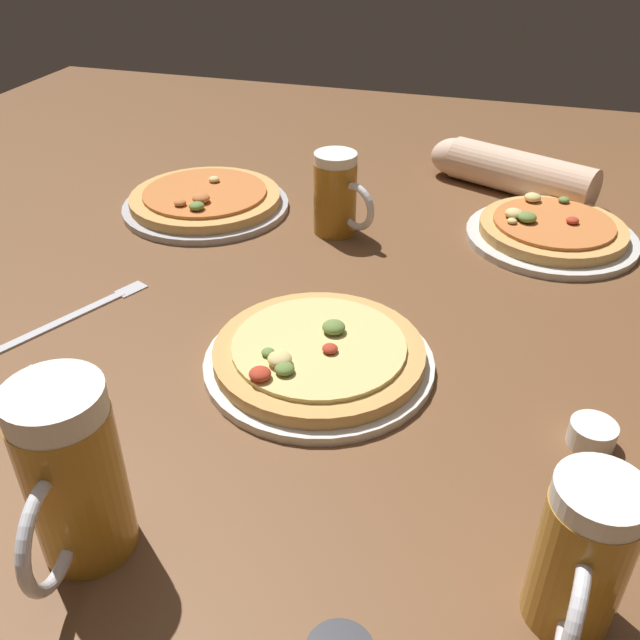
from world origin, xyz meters
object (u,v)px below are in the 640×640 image
Objects in this scene: pizza_plate_near at (319,356)px; diner_arm at (505,169)px; ramekin_sauce at (592,434)px; beer_mug_pale at (337,195)px; beer_mug_amber at (581,560)px; fork_left at (79,312)px; pizza_plate_side at (551,231)px; beer_mug_dark at (72,477)px; pizza_plate_far at (206,201)px.

pizza_plate_near is 0.68m from diner_arm.
ramekin_sauce is at bearing -77.95° from diner_arm.
beer_mug_amber is at bearing -59.41° from beer_mug_pale.
pizza_plate_near is at bearing -77.57° from beer_mug_pale.
ramekin_sauce is 0.23× the size of fork_left.
pizza_plate_side is 0.73m from beer_mug_amber.
fork_left is at bearing -127.77° from beer_mug_pale.
pizza_plate_side is at bearing 34.51° from fork_left.
beer_mug_dark is at bearing -55.27° from fork_left.
pizza_plate_near is 0.89× the size of diner_arm.
pizza_plate_far is at bearing 133.68° from beer_mug_amber.
beer_mug_amber is 0.73m from fork_left.
beer_mug_pale is 0.38m from diner_arm.
beer_mug_dark is (0.22, -0.73, 0.07)m from pizza_plate_far.
beer_mug_amber is (0.64, -0.67, 0.06)m from pizza_plate_far.
beer_mug_amber reaches higher than beer_mug_pale.
beer_mug_pale reaches higher than diner_arm.
pizza_plate_far is 0.58m from diner_arm.
pizza_plate_far is at bearing -153.55° from diner_arm.
beer_mug_amber is 0.68× the size of fork_left.
pizza_plate_near is at bearing -121.01° from pizza_plate_side.
fork_left is (-0.24, 0.34, -0.09)m from beer_mug_dark.
pizza_plate_far is 1.37× the size of fork_left.
ramekin_sauce is 0.69m from fork_left.
pizza_plate_side is 5.56× the size of ramekin_sauce.
beer_mug_pale is 0.46m from fork_left.
pizza_plate_far is at bearing 175.13° from beer_mug_pale.
beer_mug_dark is 0.71m from beer_mug_pale.
pizza_plate_near is 5.70× the size of ramekin_sauce.
pizza_plate_near and pizza_plate_far have the same top height.
beer_mug_amber is 0.94m from diner_arm.
pizza_plate_side is 0.50m from ramekin_sauce.
diner_arm is at bearing 73.00° from beer_mug_dark.
pizza_plate_side is (0.61, 0.05, -0.00)m from pizza_plate_far.
beer_mug_pale reaches higher than fork_left.
pizza_plate_side is at bearing 92.22° from beer_mug_amber.
beer_mug_amber is 1.08× the size of beer_mug_pale.
pizza_plate_near is at bearing -49.53° from pizza_plate_far.
beer_mug_pale is (0.26, -0.02, 0.05)m from pizza_plate_far.
beer_mug_pale reaches higher than pizza_plate_side.
pizza_plate_near reaches higher than ramekin_sauce.
diner_arm is (-0.10, 0.20, 0.02)m from pizza_plate_side.
beer_mug_amber is 0.24m from ramekin_sauce.
beer_mug_dark reaches higher than beer_mug_amber.
pizza_plate_far is 0.93× the size of diner_arm.
ramekin_sauce is 0.72m from diner_arm.
ramekin_sauce is (0.33, -0.05, -0.00)m from pizza_plate_near.
beer_mug_amber is at bearing 7.16° from beer_mug_dark.
beer_mug_pale is at bearing -4.87° from pizza_plate_far.
beer_mug_dark is 1.30× the size of beer_mug_pale.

